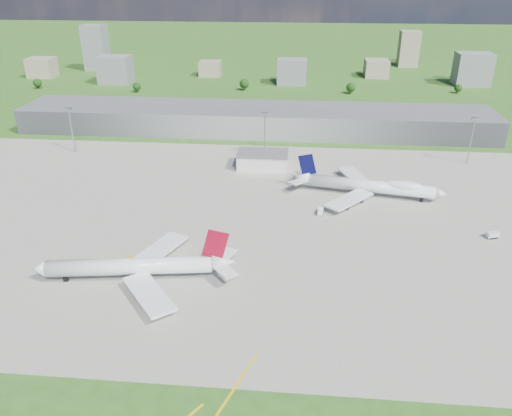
# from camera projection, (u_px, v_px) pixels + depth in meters

# --- Properties ---
(ground) EXTENTS (1400.00, 1400.00, 0.00)m
(ground) POSITION_uv_depth(u_px,v_px,m) (253.00, 138.00, 311.73)
(ground) COLOR #2A581B
(ground) RESTS_ON ground
(apron) EXTENTS (360.00, 190.00, 0.08)m
(apron) POSITION_uv_depth(u_px,v_px,m) (251.00, 219.00, 212.43)
(apron) COLOR gray
(apron) RESTS_ON ground
(terminal) EXTENTS (300.00, 42.00, 15.00)m
(terminal) POSITION_uv_depth(u_px,v_px,m) (255.00, 120.00, 321.86)
(terminal) COLOR gray
(terminal) RESTS_ON ground
(ops_building) EXTENTS (26.00, 16.00, 8.00)m
(ops_building) POSITION_uv_depth(u_px,v_px,m) (263.00, 160.00, 264.40)
(ops_building) COLOR silver
(ops_building) RESTS_ON ground
(mast_west) EXTENTS (3.50, 2.00, 25.90)m
(mast_west) POSITION_uv_depth(u_px,v_px,m) (70.00, 122.00, 280.77)
(mast_west) COLOR gray
(mast_west) RESTS_ON ground
(mast_center) EXTENTS (3.50, 2.00, 25.90)m
(mast_center) POSITION_uv_depth(u_px,v_px,m) (265.00, 127.00, 271.82)
(mast_center) COLOR gray
(mast_center) RESTS_ON ground
(mast_east) EXTENTS (3.50, 2.00, 25.90)m
(mast_east) POSITION_uv_depth(u_px,v_px,m) (473.00, 133.00, 262.88)
(mast_east) COLOR gray
(mast_east) RESTS_ON ground
(airliner_red_twin) EXTENTS (68.30, 52.78, 18.76)m
(airliner_red_twin) POSITION_uv_depth(u_px,v_px,m) (138.00, 267.00, 169.26)
(airliner_red_twin) COLOR white
(airliner_red_twin) RESTS_ON ground
(airliner_blue_quad) EXTENTS (69.34, 53.74, 18.19)m
(airliner_blue_quad) POSITION_uv_depth(u_px,v_px,m) (371.00, 186.00, 230.95)
(airliner_blue_quad) COLOR white
(airliner_blue_quad) RESTS_ON ground
(tug_yellow) EXTENTS (4.32, 3.94, 1.86)m
(tug_yellow) POSITION_uv_depth(u_px,v_px,m) (131.00, 260.00, 180.97)
(tug_yellow) COLOR #CDC50C
(tug_yellow) RESTS_ON ground
(van_white_near) EXTENTS (2.85, 5.19, 2.52)m
(van_white_near) POSITION_uv_depth(u_px,v_px,m) (321.00, 211.00, 215.76)
(van_white_near) COLOR white
(van_white_near) RESTS_ON ground
(van_white_far) EXTENTS (5.35, 3.71, 2.52)m
(van_white_far) POSITION_uv_depth(u_px,v_px,m) (492.00, 235.00, 196.78)
(van_white_far) COLOR silver
(van_white_far) RESTS_ON ground
(bldg_far_w) EXTENTS (24.00, 20.00, 18.00)m
(bldg_far_w) POSITION_uv_depth(u_px,v_px,m) (42.00, 67.00, 477.84)
(bldg_far_w) COLOR gray
(bldg_far_w) RESTS_ON ground
(bldg_w) EXTENTS (28.00, 22.00, 24.00)m
(bldg_w) POSITION_uv_depth(u_px,v_px,m) (115.00, 70.00, 452.12)
(bldg_w) COLOR slate
(bldg_w) RESTS_ON ground
(bldg_cw) EXTENTS (20.00, 18.00, 14.00)m
(bldg_cw) POSITION_uv_depth(u_px,v_px,m) (210.00, 69.00, 483.61)
(bldg_cw) COLOR gray
(bldg_cw) RESTS_ON ground
(bldg_c) EXTENTS (26.00, 20.00, 22.00)m
(bldg_c) POSITION_uv_depth(u_px,v_px,m) (292.00, 72.00, 448.49)
(bldg_c) COLOR slate
(bldg_c) RESTS_ON ground
(bldg_ce) EXTENTS (22.00, 24.00, 16.00)m
(bldg_ce) POSITION_uv_depth(u_px,v_px,m) (376.00, 68.00, 479.11)
(bldg_ce) COLOR gray
(bldg_ce) RESTS_ON ground
(bldg_e) EXTENTS (30.00, 22.00, 28.00)m
(bldg_e) POSITION_uv_depth(u_px,v_px,m) (472.00, 69.00, 443.12)
(bldg_e) COLOR slate
(bldg_e) RESTS_ON ground
(bldg_tall_w) EXTENTS (22.00, 20.00, 44.00)m
(bldg_tall_w) POSITION_uv_depth(u_px,v_px,m) (96.00, 48.00, 504.69)
(bldg_tall_w) COLOR slate
(bldg_tall_w) RESTS_ON ground
(bldg_tall_e) EXTENTS (20.00, 18.00, 36.00)m
(bldg_tall_e) POSITION_uv_depth(u_px,v_px,m) (409.00, 49.00, 525.17)
(bldg_tall_e) COLOR gray
(bldg_tall_e) RESTS_ON ground
(tree_far_w) EXTENTS (7.20, 7.20, 8.80)m
(tree_far_w) POSITION_uv_depth(u_px,v_px,m) (37.00, 83.00, 433.13)
(tree_far_w) COLOR #382314
(tree_far_w) RESTS_ON ground
(tree_w) EXTENTS (6.75, 6.75, 8.25)m
(tree_w) POSITION_uv_depth(u_px,v_px,m) (137.00, 87.00, 421.48)
(tree_w) COLOR #382314
(tree_w) RESTS_ON ground
(tree_c) EXTENTS (8.10, 8.10, 9.90)m
(tree_c) POSITION_uv_depth(u_px,v_px,m) (244.00, 84.00, 427.16)
(tree_c) COLOR #382314
(tree_c) RESTS_ON ground
(tree_e) EXTENTS (7.65, 7.65, 9.35)m
(tree_e) POSITION_uv_depth(u_px,v_px,m) (351.00, 87.00, 415.50)
(tree_e) COLOR #382314
(tree_e) RESTS_ON ground
(tree_far_e) EXTENTS (6.30, 6.30, 7.70)m
(tree_far_e) POSITION_uv_depth(u_px,v_px,m) (458.00, 88.00, 417.56)
(tree_far_e) COLOR #382314
(tree_far_e) RESTS_ON ground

